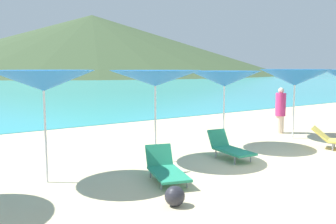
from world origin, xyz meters
The scene contains 10 objects.
ground_plane centered at (0.00, 10.00, -0.15)m, with size 50.00×100.00×0.30m, color beige.
headland_hill centered at (43.72, 113.47, 9.70)m, with size 124.06×124.06×19.41m, color #384C2D.
umbrella_1 centered at (-5.34, 3.03, 2.08)m, with size 2.10×2.10×2.29m.
umbrella_2 centered at (-2.60, 3.20, 2.07)m, with size 2.38×2.38×2.27m.
umbrella_3 centered at (-0.12, 3.38, 2.01)m, with size 2.11×2.11×2.24m.
umbrella_4 centered at (2.78, 3.16, 2.01)m, with size 2.36×2.36×2.27m.
lounge_chair_2 centered at (-3.27, 1.76, 0.25)m, with size 1.00×1.55×0.65m.
lounge_chair_3 centered at (-0.88, 2.36, 0.29)m, with size 0.73×1.46×0.68m.
beachgoer_2 centered at (3.24, 4.05, 0.85)m, with size 0.36×0.36×1.62m.
beach_ball centered at (-3.97, 0.48, 0.17)m, with size 0.35×0.35×0.35m, color #26262D.
Camera 1 is at (-7.53, -4.46, 2.35)m, focal length 39.85 mm.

